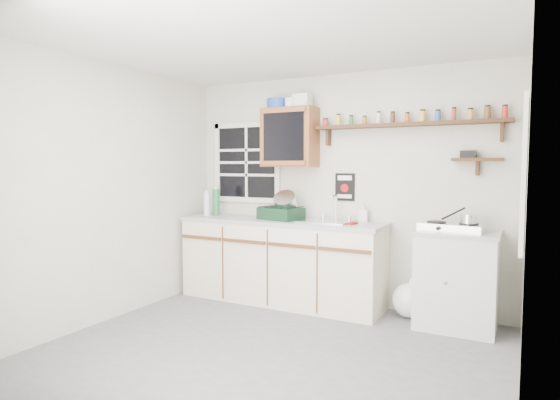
{
  "coord_description": "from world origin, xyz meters",
  "views": [
    {
      "loc": [
        1.8,
        -3.22,
        1.51
      ],
      "look_at": [
        -0.2,
        0.55,
        1.2
      ],
      "focal_mm": 30.0,
      "sensor_mm": 36.0,
      "label": 1
    }
  ],
  "objects": [
    {
      "name": "soap_bottle",
      "position": [
        0.29,
        1.52,
        1.02
      ],
      "size": [
        0.1,
        0.1,
        0.19
      ],
      "primitive_type": "imported",
      "rotation": [
        0.0,
        0.0,
        0.16
      ],
      "color": "silver",
      "rests_on": "main_cabinet"
    },
    {
      "name": "saucepan",
      "position": [
        1.34,
        1.31,
        1.03
      ],
      "size": [
        0.34,
        0.24,
        0.16
      ],
      "rotation": [
        0.0,
        0.0,
        -0.67
      ],
      "color": "silver",
      "rests_on": "hotplate"
    },
    {
      "name": "secondary_shelf",
      "position": [
        1.36,
        1.52,
        1.58
      ],
      "size": [
        0.45,
        0.16,
        0.24
      ],
      "color": "#311C0D",
      "rests_on": "wall_back"
    },
    {
      "name": "window_back",
      "position": [
        -1.2,
        1.59,
        1.55
      ],
      "size": [
        0.93,
        0.03,
        0.98
      ],
      "color": "black",
      "rests_on": "wall_back"
    },
    {
      "name": "water_bottles",
      "position": [
        -1.5,
        1.3,
        1.07
      ],
      "size": [
        0.16,
        0.16,
        0.34
      ],
      "color": "silver",
      "rests_on": "main_cabinet"
    },
    {
      "name": "rag",
      "position": [
        0.21,
        1.26,
        0.93
      ],
      "size": [
        0.17,
        0.15,
        0.02
      ],
      "primitive_type": "cube",
      "rotation": [
        0.0,
        0.0,
        -0.28
      ],
      "color": "maroon",
      "rests_on": "main_cabinet"
    },
    {
      "name": "right_cabinet",
      "position": [
        1.25,
        1.32,
        0.46
      ],
      "size": [
        0.73,
        0.57,
        0.91
      ],
      "color": "silver",
      "rests_on": "floor"
    },
    {
      "name": "upper_cabinet",
      "position": [
        -0.55,
        1.44,
        1.82
      ],
      "size": [
        0.6,
        0.32,
        0.65
      ],
      "color": "brown",
      "rests_on": "wall_back"
    },
    {
      "name": "room",
      "position": [
        0.0,
        0.0,
        1.25
      ],
      "size": [
        3.64,
        3.24,
        2.54
      ],
      "color": "#525255",
      "rests_on": "ground"
    },
    {
      "name": "dish_rack",
      "position": [
        -0.57,
        1.31,
        1.03
      ],
      "size": [
        0.5,
        0.41,
        0.33
      ],
      "rotation": [
        0.0,
        0.0,
        -0.21
      ],
      "color": "black",
      "rests_on": "main_cabinet"
    },
    {
      "name": "trash_bag",
      "position": [
        0.8,
        1.4,
        0.18
      ],
      "size": [
        0.37,
        0.34,
        0.42
      ],
      "color": "white",
      "rests_on": "floor"
    },
    {
      "name": "hotplate",
      "position": [
        1.2,
        1.31,
        0.95
      ],
      "size": [
        0.6,
        0.37,
        0.08
      ],
      "rotation": [
        0.0,
        0.0,
        -0.13
      ],
      "color": "silver",
      "rests_on": "right_cabinet"
    },
    {
      "name": "window_right",
      "position": [
        1.79,
        0.55,
        1.45
      ],
      "size": [
        0.03,
        0.78,
        1.08
      ],
      "color": "black",
      "rests_on": "wall_back"
    },
    {
      "name": "main_cabinet",
      "position": [
        -0.58,
        1.3,
        0.46
      ],
      "size": [
        2.31,
        0.63,
        0.92
      ],
      "color": "beige",
      "rests_on": "floor"
    },
    {
      "name": "sink",
      "position": [
        -0.05,
        1.3,
        0.93
      ],
      "size": [
        0.52,
        0.44,
        0.29
      ],
      "color": "silver",
      "rests_on": "main_cabinet"
    },
    {
      "name": "upper_cabinet_clutter",
      "position": [
        -0.58,
        1.44,
        2.21
      ],
      "size": [
        0.52,
        0.24,
        0.14
      ],
      "color": "#1841A0",
      "rests_on": "upper_cabinet"
    },
    {
      "name": "warning_sign",
      "position": [
        0.05,
        1.59,
        1.28
      ],
      "size": [
        0.22,
        0.02,
        0.3
      ],
      "color": "black",
      "rests_on": "wall_back"
    },
    {
      "name": "spice_shelf",
      "position": [
        0.74,
        1.51,
        1.93
      ],
      "size": [
        1.91,
        0.18,
        0.34
      ],
      "color": "#311C0D",
      "rests_on": "wall_back"
    }
  ]
}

